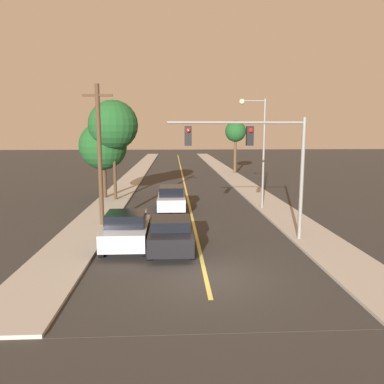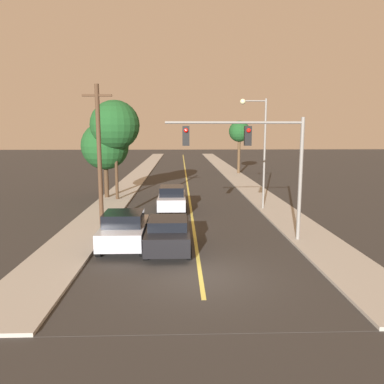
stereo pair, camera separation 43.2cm
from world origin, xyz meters
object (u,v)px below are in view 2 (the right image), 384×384
Objects in this scene: car_outer_lane_front at (124,230)px; streetlamp_right at (259,139)px; car_near_lane_front at (168,233)px; traffic_signal_mast at (255,151)px; utility_pole_left at (99,153)px; tree_right_near at (239,132)px; tree_left_near at (115,125)px; car_near_lane_second at (172,198)px; tree_left_far at (105,146)px.

streetlamp_right is at bearing 46.55° from car_outer_lane_front.
traffic_signal_mast is at bearing 16.24° from car_near_lane_front.
car_near_lane_front is 1.06× the size of car_outer_lane_front.
utility_pole_left is 28.61m from tree_right_near.
car_outer_lane_front is 13.23m from tree_left_near.
utility_pole_left is at bearing -114.46° from tree_right_near.
tree_left_near is 21.85m from tree_right_near.
tree_left_near is 1.15× the size of tree_right_near.
car_near_lane_second is 1.09× the size of car_outer_lane_front.
traffic_signal_mast is 1.09× the size of tree_left_far.
car_outer_lane_front is 13.80m from tree_left_far.
tree_right_near reaches higher than car_near_lane_second.
streetlamp_right is (1.73, 7.47, 0.41)m from traffic_signal_mast.
tree_left_near is at bearing 93.15° from utility_pole_left.
utility_pole_left is 1.02× the size of tree_left_near.
streetlamp_right is 1.23× the size of tree_left_far.
traffic_signal_mast is 8.64m from utility_pole_left.
car_near_lane_second is 8.16m from car_outer_lane_front.
tree_right_near reaches higher than car_near_lane_front.
tree_left_near is at bearing 100.86° from car_outer_lane_front.
streetlamp_right is 10.54m from utility_pole_left.
tree_left_near is (-10.12, 3.84, 0.98)m from streetlamp_right.
tree_left_near reaches higher than streetlamp_right.
car_near_lane_second is at bearing 119.65° from traffic_signal_mast.
car_near_lane_second reaches higher than car_near_lane_front.
tree_right_near reaches higher than traffic_signal_mast.
tree_left_far is at bearing 136.93° from tree_left_near.
utility_pole_left reaches higher than car_outer_lane_front.
car_near_lane_front is 31.90m from tree_right_near.
streetlamp_right is 12.09m from tree_left_far.
streetlamp_right reaches higher than tree_right_near.
utility_pole_left reaches higher than car_near_lane_front.
utility_pole_left is 8.97m from tree_left_far.
tree_left_far is (-5.30, 5.08, 3.29)m from car_near_lane_second.
car_outer_lane_front is 0.54× the size of streetlamp_right.
streetlamp_right is at bearing -95.60° from tree_right_near.
car_outer_lane_front is 12.01m from streetlamp_right.
streetlamp_right is (5.80, 8.66, 4.00)m from car_near_lane_front.
car_near_lane_front is at bearing -49.43° from utility_pole_left.
car_outer_lane_front is at bearing -75.78° from tree_left_far.
streetlamp_right is 0.97× the size of tree_left_near.
tree_right_near is at bearing 52.33° from tree_left_far.
tree_left_far reaches higher than car_near_lane_second.
tree_left_far is (-3.29, 12.99, 3.30)m from car_outer_lane_front.
streetlamp_right is (5.80, 0.33, 3.90)m from car_near_lane_second.
traffic_signal_mast is 0.84× the size of utility_pole_left.
utility_pole_left is (-1.88, 4.13, 3.26)m from car_outer_lane_front.
car_near_lane_second is 0.72× the size of tree_left_far.
traffic_signal_mast reaches higher than car_near_lane_front.
car_outer_lane_front is 0.60× the size of tree_right_near.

